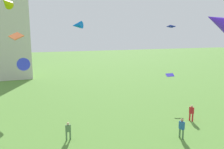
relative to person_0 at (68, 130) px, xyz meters
name	(u,v)px	position (x,y,z in m)	size (l,w,h in m)	color
person_0	(68,130)	(0.00, 0.00, 0.00)	(0.48, 0.33, 1.58)	#51754C
person_2	(182,127)	(9.17, -3.25, 0.11)	(0.29, 0.55, 1.77)	#51754C
person_3	(191,112)	(12.71, -0.31, 0.08)	(0.30, 0.53, 1.72)	red
kite_flying_1	(171,26)	(9.65, -0.41, 8.71)	(0.66, 0.87, 0.24)	#070FC7
kite_flying_3	(170,75)	(14.03, 5.51, 2.92)	(1.08, 0.85, 0.38)	#2E24C0
kite_flying_5	(16,36)	(-3.61, 3.02, 7.85)	(1.32, 1.42, 0.70)	orange
kite_flying_6	(6,3)	(-4.66, 13.22, 11.81)	(1.76, 2.13, 1.53)	#B3BD07
kite_flying_9	(219,22)	(11.10, -4.57, 8.96)	(2.53, 2.71, 2.10)	#4E22DA
kite_flying_10	(23,64)	(-3.20, 10.64, 4.50)	(1.54, 2.25, 1.68)	#313DEC
kite_flying_11	(77,25)	(3.31, 10.15, 9.10)	(1.65, 1.61, 1.03)	blue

